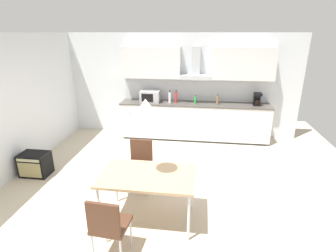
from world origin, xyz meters
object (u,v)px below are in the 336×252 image
object	(u,v)px
bottle_green	(195,100)
chair_far_left	(140,160)
bottle_white	(170,97)
chair_near_left	(108,223)
pendant_lamp	(146,107)
bottle_brown	(217,100)
bottle_red	(176,97)
coffee_maker	(257,99)
dining_table	(148,178)
microwave	(150,96)
guitar_amp	(35,164)

from	to	relation	value
bottle_green	chair_far_left	distance (m)	2.58
bottle_white	bottle_green	bearing A→B (deg)	2.02
chair_near_left	bottle_white	bearing A→B (deg)	87.05
chair_near_left	pendant_lamp	bearing A→B (deg)	69.05
bottle_brown	bottle_green	bearing A→B (deg)	177.43
bottle_red	chair_far_left	distance (m)	2.49
coffee_maker	dining_table	xyz separation A→B (m)	(-1.99, -3.22, -0.39)
microwave	bottle_green	xyz separation A→B (m)	(1.12, -0.02, -0.05)
bottle_white	bottle_green	xyz separation A→B (m)	(0.62, 0.02, -0.05)
chair_far_left	pendant_lamp	bearing A→B (deg)	-69.42
microwave	coffee_maker	world-z (taller)	coffee_maker
guitar_amp	dining_table	bearing A→B (deg)	-21.87
bottle_green	chair_near_left	world-z (taller)	bottle_green
guitar_amp	chair_near_left	bearing A→B (deg)	-39.84
microwave	pendant_lamp	distance (m)	3.31
bottle_red	chair_far_left	size ratio (longest dim) A/B	0.37
bottle_white	dining_table	bearing A→B (deg)	-88.25
bottle_green	pendant_lamp	bearing A→B (deg)	-99.37
microwave	guitar_amp	bearing A→B (deg)	-128.58
coffee_maker	bottle_brown	xyz separation A→B (m)	(-0.93, -0.07, -0.04)
microwave	dining_table	xyz separation A→B (m)	(0.60, -3.20, -0.38)
dining_table	chair_near_left	size ratio (longest dim) A/B	1.50
bottle_brown	chair_far_left	bearing A→B (deg)	-119.69
bottle_white	chair_near_left	world-z (taller)	bottle_white
bottle_red	pendant_lamp	bearing A→B (deg)	-90.96
bottle_green	chair_far_left	size ratio (longest dim) A/B	0.24
pendant_lamp	guitar_amp	bearing A→B (deg)	158.13
bottle_red	bottle_white	size ratio (longest dim) A/B	1.00
bottle_white	dining_table	world-z (taller)	bottle_white
dining_table	bottle_red	bearing A→B (deg)	89.04
coffee_maker	bottle_white	xyz separation A→B (m)	(-2.09, -0.07, -0.01)
chair_far_left	chair_near_left	size ratio (longest dim) A/B	1.00
coffee_maker	pendant_lamp	bearing A→B (deg)	-121.70
bottle_white	chair_near_left	xyz separation A→B (m)	(-0.20, -3.94, -0.53)
bottle_green	chair_near_left	distance (m)	4.07
microwave	bottle_green	bearing A→B (deg)	-1.00
microwave	pendant_lamp	xyz separation A→B (m)	(0.60, -3.20, 0.62)
microwave	chair_far_left	size ratio (longest dim) A/B	0.55
bottle_brown	dining_table	xyz separation A→B (m)	(-1.06, -3.15, -0.35)
chair_far_left	chair_near_left	xyz separation A→B (m)	(-0.01, -1.56, 0.00)
bottle_white	coffee_maker	bearing A→B (deg)	1.86
microwave	pendant_lamp	bearing A→B (deg)	-79.44
microwave	bottle_green	distance (m)	1.12
pendant_lamp	microwave	bearing A→B (deg)	100.56
bottle_white	chair_far_left	world-z (taller)	bottle_white
bottle_green	dining_table	size ratio (longest dim) A/B	0.16
bottle_green	guitar_amp	xyz separation A→B (m)	(-2.91, -2.22, -0.80)
bottle_green	pendant_lamp	xyz separation A→B (m)	(-0.52, -3.18, 0.67)
bottle_red	chair_near_left	xyz separation A→B (m)	(-0.35, -3.97, -0.53)
chair_near_left	microwave	bearing A→B (deg)	94.26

